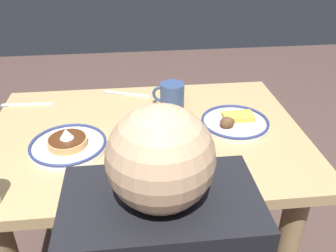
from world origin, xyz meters
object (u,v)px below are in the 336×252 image
plate_center_pancakes (68,144)px  coffee_mug (172,95)px  butter_knife (127,94)px  fork_near (26,104)px  plate_near_main (234,122)px  fork_far (143,182)px

plate_center_pancakes → coffee_mug: (-0.37, -0.26, 0.03)m
coffee_mug → butter_knife: 0.22m
fork_near → butter_knife: 0.41m
plate_near_main → fork_near: 0.83m
fork_near → fork_far: (-0.44, 0.54, 0.00)m
plate_center_pancakes → butter_knife: bearing=-117.0°
plate_center_pancakes → coffee_mug: bearing=-145.1°
plate_center_pancakes → fork_near: size_ratio=1.24×
plate_near_main → butter_knife: (0.38, -0.31, -0.01)m
fork_far → butter_knife: 0.59m
fork_near → butter_knife: same height
fork_far → fork_near: bearing=-50.4°
coffee_mug → fork_far: size_ratio=0.76×
fork_far → plate_near_main: bearing=-140.6°
coffee_mug → fork_far: coffee_mug is taller
plate_near_main → fork_far: bearing=39.4°
plate_near_main → coffee_mug: coffee_mug is taller
fork_far → butter_knife: bearing=-86.4°
butter_knife → fork_near: bearing=7.5°
coffee_mug → fork_near: coffee_mug is taller
fork_near → butter_knife: (-0.41, -0.05, -0.00)m
plate_near_main → fork_near: size_ratio=1.22×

